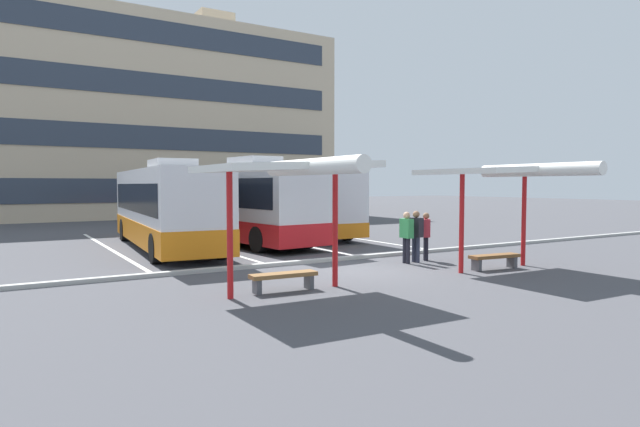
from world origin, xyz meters
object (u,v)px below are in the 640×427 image
object	(u,v)px
waiting_shelter_0	(291,170)
waiting_passenger_1	(407,234)
coach_bus_0	(166,209)
waiting_passenger_2	(426,233)
waiting_shelter_1	(503,172)
bench_1	(495,258)
waiting_passenger_0	(416,232)
coach_bus_1	(240,204)
coach_bus_2	(286,203)
bench_0	(284,278)

from	to	relation	value
waiting_shelter_0	waiting_passenger_1	bearing A→B (deg)	22.92
coach_bus_0	waiting_passenger_2	size ratio (longest dim) A/B	6.92
waiting_shelter_1	coach_bus_0	bearing A→B (deg)	124.08
coach_bus_0	waiting_shelter_1	xyz separation A→B (m)	(7.16, -10.58, 1.33)
bench_1	waiting_passenger_0	distance (m)	2.66
coach_bus_1	waiting_shelter_0	world-z (taller)	coach_bus_1
coach_bus_0	coach_bus_1	size ratio (longest dim) A/B	1.09
coach_bus_0	waiting_passenger_2	distance (m)	10.32
coach_bus_2	waiting_passenger_2	world-z (taller)	coach_bus_2
waiting_shelter_0	bench_1	world-z (taller)	waiting_shelter_0
coach_bus_2	waiting_passenger_1	bearing A→B (deg)	-96.53
bench_1	bench_0	bearing A→B (deg)	177.06
waiting_shelter_1	coach_bus_1	bearing A→B (deg)	108.62
coach_bus_0	waiting_passenger_0	distance (m)	10.07
coach_bus_0	waiting_shelter_1	bearing A→B (deg)	-55.92
waiting_shelter_0	bench_1	distance (m)	7.48
coach_bus_1	waiting_shelter_0	xyz separation A→B (m)	(-3.28, -10.88, 1.18)
coach_bus_0	waiting_shelter_1	size ratio (longest dim) A/B	2.27
waiting_shelter_1	waiting_passenger_2	size ratio (longest dim) A/B	3.06
waiting_shelter_1	bench_1	distance (m)	2.61
bench_0	waiting_passenger_2	xyz separation A→B (m)	(6.51, 2.12, 0.60)
waiting_shelter_1	coach_bus_2	bearing A→B (deg)	91.17
waiting_passenger_1	waiting_passenger_2	bearing A→B (deg)	9.51
waiting_shelter_0	coach_bus_0	bearing A→B (deg)	90.77
waiting_shelter_0	waiting_shelter_1	size ratio (longest dim) A/B	0.92
bench_0	coach_bus_2	bearing A→B (deg)	62.12
coach_bus_1	waiting_shelter_1	bearing A→B (deg)	-71.38
coach_bus_2	waiting_passenger_0	distance (m)	10.83
waiting_shelter_1	waiting_passenger_0	xyz separation A→B (m)	(-1.08, 2.58, -1.94)
waiting_shelter_0	bench_0	world-z (taller)	waiting_shelter_0
bench_0	waiting_shelter_0	bearing A→B (deg)	-90.00
bench_0	waiting_shelter_1	size ratio (longest dim) A/B	0.34
waiting_passenger_0	bench_1	bearing A→B (deg)	-65.31
coach_bus_2	waiting_passenger_1	xyz separation A→B (m)	(-1.24, -10.81, -0.66)
coach_bus_1	waiting_passenger_2	xyz separation A→B (m)	(3.23, -8.38, -0.79)
coach_bus_2	waiting_shelter_1	bearing A→B (deg)	-88.83
coach_bus_2	waiting_shelter_0	distance (m)	14.82
waiting_shelter_1	waiting_passenger_2	world-z (taller)	waiting_shelter_1
coach_bus_0	waiting_passenger_2	bearing A→B (deg)	-49.79
waiting_passenger_0	waiting_passenger_2	xyz separation A→B (m)	(0.57, 0.14, -0.06)
waiting_passenger_1	waiting_passenger_2	size ratio (longest dim) A/B	1.04
coach_bus_0	coach_bus_1	world-z (taller)	coach_bus_1
waiting_passenger_1	waiting_shelter_0	bearing A→B (deg)	-157.08
waiting_passenger_1	bench_1	bearing A→B (deg)	-56.84
coach_bus_1	waiting_passenger_2	world-z (taller)	coach_bus_1
coach_bus_2	waiting_passenger_2	xyz separation A→B (m)	(-0.24, -10.64, -0.70)
bench_0	waiting_passenger_2	size ratio (longest dim) A/B	1.04
coach_bus_0	bench_1	bearing A→B (deg)	-55.31
coach_bus_0	waiting_passenger_0	bearing A→B (deg)	-52.76
coach_bus_2	bench_1	bearing A→B (deg)	-88.81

